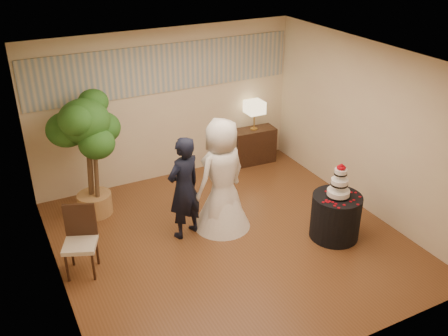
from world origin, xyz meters
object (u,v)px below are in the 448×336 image
groom (184,188)px  side_chair (80,243)px  bride (222,175)px  table_lamp (254,115)px  cake_table (335,216)px  ficus_tree (89,156)px  wedding_cake (340,180)px  console (253,146)px

groom → side_chair: size_ratio=1.66×
bride → side_chair: size_ratio=1.84×
groom → table_lamp: groom is taller
cake_table → ficus_tree: size_ratio=0.36×
cake_table → wedding_cake: size_ratio=1.39×
groom → side_chair: groom is taller
groom → cake_table: bearing=132.0°
table_lamp → side_chair: size_ratio=0.58×
table_lamp → ficus_tree: ficus_tree is taller
wedding_cake → console: wedding_cake is taller
bride → ficus_tree: (-1.72, 1.31, 0.14)m
wedding_cake → ficus_tree: ficus_tree is taller
side_chair → console: bearing=49.5°
cake_table → table_lamp: bearing=85.8°
wedding_cake → ficus_tree: (-3.14, 2.38, 0.07)m
cake_table → console: bearing=85.8°
bride → ficus_tree: size_ratio=0.87×
bride → cake_table: (1.42, -1.07, -0.56)m
table_lamp → ficus_tree: size_ratio=0.27×
groom → ficus_tree: bearing=-68.4°
wedding_cake → groom: bearing=151.4°
cake_table → side_chair: 3.80m
cake_table → console: size_ratio=0.88×
bride → console: bearing=-148.0°
console → wedding_cake: bearing=-90.7°
table_lamp → side_chair: table_lamp is taller
side_chair → groom: bearing=30.2°
cake_table → wedding_cake: (0.00, 0.00, 0.63)m
bride → groom: bearing=-19.6°
cake_table → side_chair: side_chair is taller
bride → side_chair: bride is taller
side_chair → bride: bearing=27.1°
bride → console: size_ratio=2.13×
cake_table → side_chair: (-3.69, 0.89, 0.14)m
bride → side_chair: 2.32m
side_chair → ficus_tree: bearing=92.3°
wedding_cake → side_chair: (-3.69, 0.89, -0.49)m
ficus_tree → groom: bearing=-49.0°
groom → side_chair: bearing=-11.8°
table_lamp → ficus_tree: bearing=-171.6°
groom → wedding_cake: size_ratio=3.05×
bride → ficus_tree: ficus_tree is taller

